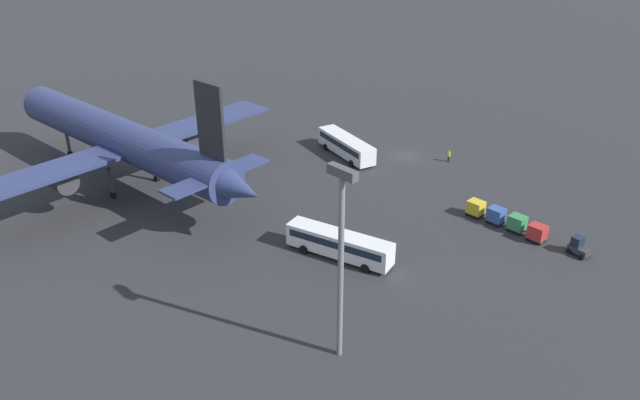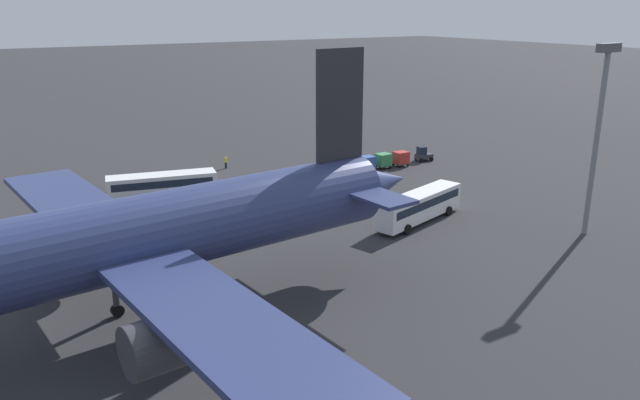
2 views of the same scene
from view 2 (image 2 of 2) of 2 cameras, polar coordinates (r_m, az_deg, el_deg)
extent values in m
plane|color=#2D2D30|center=(81.99, -11.37, 1.90)|extent=(600.00, 600.00, 0.00)
cylinder|color=navy|center=(41.34, -20.07, -4.00)|extent=(44.02, 9.21, 5.38)
cone|color=navy|center=(52.48, 4.99, 1.44)|extent=(7.39, 5.44, 4.84)
cube|color=navy|center=(31.46, -8.79, -11.27)|extent=(7.43, 20.53, 0.44)
cube|color=navy|center=(53.80, -21.94, -0.13)|extent=(7.43, 20.53, 0.44)
cube|color=#262628|center=(48.58, 1.83, 8.67)|extent=(4.39, 0.74, 8.61)
cube|color=navy|center=(50.22, 2.15, 1.41)|extent=(4.28, 14.20, 0.28)
cylinder|color=#38383D|center=(34.20, -13.11, -12.31)|extent=(5.49, 3.41, 2.96)
cylinder|color=#38383D|center=(51.22, -22.20, -3.01)|extent=(5.49, 3.41, 2.96)
cylinder|color=#38383D|center=(40.89, -14.87, -11.20)|extent=(0.50, 0.50, 4.30)
cylinder|color=black|center=(41.72, -14.69, -13.26)|extent=(0.94, 0.58, 0.90)
cylinder|color=#38383D|center=(46.85, -18.22, -7.71)|extent=(0.50, 0.50, 4.30)
cylinder|color=black|center=(47.57, -18.03, -9.58)|extent=(0.94, 0.58, 0.90)
cube|color=white|center=(73.40, -14.23, 1.32)|extent=(12.45, 5.53, 2.60)
cube|color=#192333|center=(73.28, -14.25, 1.66)|extent=(11.52, 5.34, 0.83)
cylinder|color=black|center=(72.20, -17.02, -0.22)|extent=(1.04, 0.52, 1.00)
cylinder|color=black|center=(74.99, -17.11, 0.42)|extent=(1.04, 0.52, 1.00)
cylinder|color=black|center=(72.70, -11.11, 0.35)|extent=(1.04, 0.52, 1.00)
cylinder|color=black|center=(75.48, -11.42, 0.96)|extent=(1.04, 0.52, 1.00)
cube|color=white|center=(64.70, 9.01, -0.50)|extent=(12.67, 5.88, 2.59)
cube|color=#192333|center=(64.57, 9.03, -0.12)|extent=(11.72, 5.64, 0.83)
cylinder|color=black|center=(61.35, 8.01, -2.68)|extent=(1.04, 0.57, 1.00)
cylinder|color=black|center=(62.75, 6.02, -2.14)|extent=(1.04, 0.57, 1.00)
cylinder|color=black|center=(67.59, 11.68, -0.98)|extent=(1.04, 0.57, 1.00)
cylinder|color=black|center=(68.87, 9.80, -0.53)|extent=(1.04, 0.57, 1.00)
cube|color=#333338|center=(91.09, 9.48, 3.96)|extent=(2.58, 1.67, 0.70)
cube|color=#192333|center=(90.67, 9.28, 4.49)|extent=(1.25, 1.33, 1.10)
cylinder|color=black|center=(90.16, 9.25, 3.60)|extent=(0.63, 0.31, 0.60)
cylinder|color=black|center=(91.31, 8.79, 3.80)|extent=(0.63, 0.31, 0.60)
cylinder|color=black|center=(91.05, 10.15, 3.69)|extent=(0.63, 0.31, 0.60)
cylinder|color=black|center=(92.19, 9.68, 3.88)|extent=(0.63, 0.31, 0.60)
cylinder|color=#1E1E2D|center=(86.62, -8.60, 3.16)|extent=(0.32, 0.32, 0.85)
cylinder|color=yellow|center=(86.44, -8.63, 3.64)|extent=(0.38, 0.38, 0.65)
sphere|color=tan|center=(86.34, -8.64, 3.93)|extent=(0.24, 0.24, 0.24)
cube|color=#38383D|center=(87.52, 7.39, 3.34)|extent=(2.01, 1.70, 0.10)
cube|color=#B72D28|center=(87.32, 7.41, 3.89)|extent=(1.91, 1.62, 1.60)
cylinder|color=black|center=(86.62, 7.26, 3.05)|extent=(0.36, 0.12, 0.36)
cylinder|color=black|center=(87.58, 6.73, 3.22)|extent=(0.36, 0.12, 0.36)
cylinder|color=black|center=(87.58, 8.03, 3.17)|extent=(0.36, 0.12, 0.36)
cylinder|color=black|center=(88.52, 7.49, 3.35)|extent=(0.36, 0.12, 0.36)
cube|color=#38383D|center=(86.05, 5.78, 3.16)|extent=(2.01, 1.70, 0.10)
cube|color=#38844C|center=(85.85, 5.80, 3.71)|extent=(1.91, 1.62, 1.60)
cylinder|color=black|center=(85.17, 5.64, 2.86)|extent=(0.36, 0.12, 0.36)
cylinder|color=black|center=(86.14, 5.12, 3.04)|extent=(0.36, 0.12, 0.36)
cylinder|color=black|center=(86.09, 6.44, 2.99)|extent=(0.36, 0.12, 0.36)
cylinder|color=black|center=(87.06, 5.91, 3.17)|extent=(0.36, 0.12, 0.36)
cube|color=#38383D|center=(84.34, 4.29, 2.91)|extent=(2.01, 1.70, 0.10)
cube|color=#33569E|center=(84.13, 4.31, 3.47)|extent=(1.91, 1.62, 1.60)
cylinder|color=black|center=(83.46, 4.13, 2.60)|extent=(0.36, 0.12, 0.36)
cylinder|color=black|center=(84.45, 3.62, 2.78)|extent=(0.36, 0.12, 0.36)
cylinder|color=black|center=(84.35, 4.96, 2.73)|extent=(0.36, 0.12, 0.36)
cylinder|color=black|center=(85.33, 4.44, 2.92)|extent=(0.36, 0.12, 0.36)
cube|color=#38383D|center=(82.60, 2.79, 2.63)|extent=(2.01, 1.70, 0.10)
cube|color=gold|center=(82.39, 2.79, 3.20)|extent=(1.91, 1.62, 1.60)
cylinder|color=black|center=(81.72, 2.61, 2.31)|extent=(0.36, 0.12, 0.36)
cylinder|color=black|center=(82.74, 2.10, 2.50)|extent=(0.36, 0.12, 0.36)
cylinder|color=black|center=(82.58, 3.47, 2.45)|extent=(0.36, 0.12, 0.36)
cylinder|color=black|center=(83.58, 2.96, 2.64)|extent=(0.36, 0.12, 0.36)
cylinder|color=slate|center=(64.06, 23.89, 4.45)|extent=(0.50, 0.50, 17.33)
cube|color=#4C4C4C|center=(62.92, 24.90, 12.52)|extent=(2.80, 0.70, 0.80)
camera|label=1|loc=(84.17, 59.41, 20.36)|focal=35.00mm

